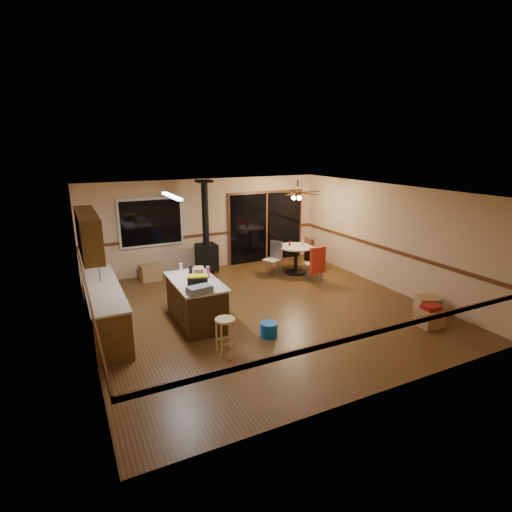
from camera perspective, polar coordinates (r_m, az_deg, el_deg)
floor at (r=8.90m, az=0.86°, el=-7.62°), size 7.00×7.00×0.00m
ceiling at (r=8.23m, az=0.93°, el=9.26°), size 7.00×7.00×0.00m
wall_back at (r=11.62m, az=-7.00°, el=4.52°), size 7.00×0.00×7.00m
wall_front at (r=5.75m, az=17.11°, el=-7.71°), size 7.00×0.00×7.00m
wall_left at (r=7.61m, az=-23.31°, el=-2.57°), size 0.00×7.00×7.00m
wall_right at (r=10.49m, az=18.20°, el=2.66°), size 0.00×7.00×7.00m
chair_rail at (r=8.55m, az=0.89°, el=-1.45°), size 7.00×7.00×0.08m
window at (r=11.12m, az=-14.77°, el=4.67°), size 1.72×0.10×1.32m
sliding_door at (r=12.36m, az=1.47°, el=4.11°), size 2.52×0.10×2.10m
lower_cabinets at (r=8.38m, az=-20.84°, el=-7.02°), size 0.60×3.00×0.86m
countertop at (r=8.23m, az=-21.14°, el=-4.12°), size 0.64×3.04×0.04m
upper_cabinets at (r=8.15m, az=-22.85°, el=2.99°), size 0.35×2.00×0.80m
kitchen_island at (r=8.20m, az=-8.57°, el=-6.45°), size 0.88×1.68×0.90m
wood_stove at (r=11.26m, az=-7.10°, el=1.19°), size 0.55×0.50×2.52m
ceiling_fan at (r=10.93m, az=5.95°, el=8.70°), size 0.24×0.24×0.55m
fluorescent_strip at (r=7.88m, az=-11.96°, el=8.36°), size 0.10×1.20×0.04m
toolbox_grey at (r=7.34m, az=-8.06°, el=-4.80°), size 0.48×0.32×0.14m
toolbox_black at (r=7.63m, az=-8.34°, el=-3.72°), size 0.42×0.30×0.21m
toolbox_yellow_lid at (r=7.59m, az=-8.38°, el=-2.86°), size 0.44×0.31×0.03m
box_on_island at (r=8.29m, az=-8.19°, el=-2.25°), size 0.26×0.31×0.18m
bottle_dark at (r=8.18m, az=-9.31°, el=-2.19°), size 0.10×0.10×0.27m
bottle_pink at (r=8.15m, az=-6.88°, el=-2.29°), size 0.09×0.09×0.24m
bottle_white at (r=8.66m, az=-10.67°, el=-1.60°), size 0.07×0.07×0.18m
bar_stool at (r=7.06m, az=-4.39°, el=-11.29°), size 0.40×0.40×0.64m
blue_bucket at (r=7.68m, az=1.86°, el=-10.45°), size 0.41×0.41×0.27m
dining_table at (r=11.25m, az=5.71°, el=0.19°), size 0.98×0.98×0.78m
glass_red at (r=11.18m, az=4.83°, el=1.80°), size 0.06×0.06×0.15m
glass_cream at (r=11.23m, az=6.67°, el=1.80°), size 0.07×0.07×0.14m
chair_left at (r=11.06m, az=2.66°, el=0.28°), size 0.54×0.53×0.51m
chair_near at (r=10.58m, az=8.71°, el=-0.55°), size 0.44×0.47×0.70m
chair_right at (r=11.58m, az=7.70°, el=0.89°), size 0.52×0.49×0.70m
box_under_window at (r=11.06m, az=-14.83°, el=-2.28°), size 0.56×0.46×0.42m
box_corner_a at (r=8.78m, az=23.57°, el=-8.07°), size 0.50×0.43×0.36m
box_corner_b at (r=9.38m, az=23.32°, el=-6.46°), size 0.59×0.56×0.38m
box_small_red at (r=8.70m, az=23.73°, el=-6.72°), size 0.35×0.30×0.09m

